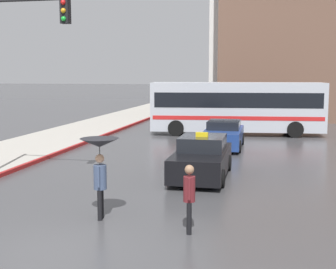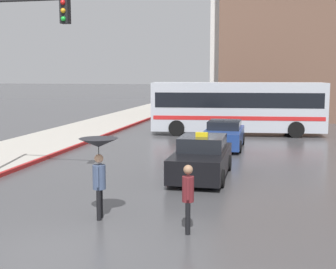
% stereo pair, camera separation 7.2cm
% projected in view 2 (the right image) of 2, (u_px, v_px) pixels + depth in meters
% --- Properties ---
extents(ground_plane, '(300.00, 300.00, 0.00)m').
position_uv_depth(ground_plane, '(48.00, 254.00, 9.75)').
color(ground_plane, '#424244').
extents(taxi, '(1.91, 4.47, 1.65)m').
position_uv_depth(taxi, '(202.00, 158.00, 16.96)').
color(taxi, black).
rests_on(taxi, ground_plane).
extents(sedan_red, '(1.91, 4.33, 1.37)m').
position_uv_depth(sedan_red, '(224.00, 135.00, 23.62)').
color(sedan_red, navy).
rests_on(sedan_red, ground_plane).
extents(city_bus, '(10.61, 3.57, 3.20)m').
position_uv_depth(city_bus, '(237.00, 106.00, 28.74)').
color(city_bus, '#B2B7C1').
rests_on(city_bus, ground_plane).
extents(pedestrian_with_umbrella, '(1.00, 1.00, 2.11)m').
position_uv_depth(pedestrian_with_umbrella, '(99.00, 156.00, 11.93)').
color(pedestrian_with_umbrella, black).
rests_on(pedestrian_with_umbrella, ground_plane).
extents(pedestrian_man, '(0.32, 0.44, 1.64)m').
position_uv_depth(pedestrian_man, '(188.00, 194.00, 10.95)').
color(pedestrian_man, black).
rests_on(pedestrian_man, ground_plane).
extents(traffic_light, '(3.43, 0.38, 6.46)m').
position_uv_depth(traffic_light, '(12.00, 53.00, 15.79)').
color(traffic_light, black).
rests_on(traffic_light, ground_plane).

